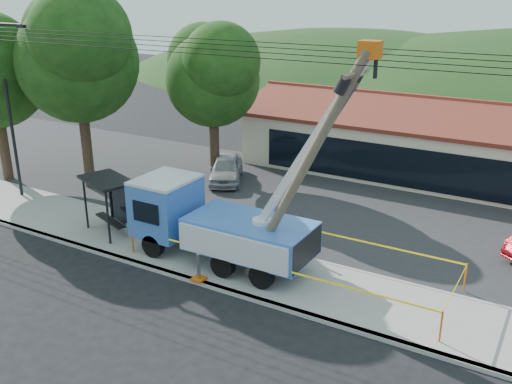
{
  "coord_description": "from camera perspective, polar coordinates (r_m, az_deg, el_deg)",
  "views": [
    {
      "loc": [
        11.1,
        -13.3,
        10.67
      ],
      "look_at": [
        0.44,
        5.0,
        2.95
      ],
      "focal_mm": 40.0,
      "sensor_mm": 36.0,
      "label": 1
    }
  ],
  "objects": [
    {
      "name": "curb",
      "position": [
        21.74,
        -4.92,
        -9.22
      ],
      "size": [
        60.0,
        0.25,
        0.15
      ],
      "primitive_type": "cube",
      "color": "gray",
      "rests_on": "ground"
    },
    {
      "name": "sidewalk",
      "position": [
        23.12,
        -2.21,
        -7.25
      ],
      "size": [
        60.0,
        4.0,
        0.15
      ],
      "primitive_type": "cube",
      "color": "gray",
      "rests_on": "ground"
    },
    {
      "name": "tree_west_near",
      "position": [
        31.58,
        -17.51,
        13.42
      ],
      "size": [
        7.56,
        6.72,
        10.8
      ],
      "color": "#332316",
      "rests_on": "ground"
    },
    {
      "name": "caution_tape",
      "position": [
        22.19,
        3.22,
        -5.95
      ],
      "size": [
        12.63,
        3.75,
        1.08
      ],
      "color": "#DE5A0C",
      "rests_on": "ground"
    },
    {
      "name": "bus_shelter",
      "position": [
        26.04,
        -14.26,
        -0.04
      ],
      "size": [
        3.01,
        2.41,
        2.53
      ],
      "rotation": [
        0.0,
        0.0,
        -0.34
      ],
      "color": "black",
      "rests_on": "ground"
    },
    {
      "name": "hill_west",
      "position": [
        73.89,
        9.4,
        11.46
      ],
      "size": [
        78.4,
        56.0,
        28.0
      ],
      "primitive_type": "ellipsoid",
      "color": "#1B3914",
      "rests_on": "ground"
    },
    {
      "name": "car_silver",
      "position": [
        32.72,
        -2.98,
        0.97
      ],
      "size": [
        3.52,
        4.59,
        1.46
      ],
      "primitive_type": "imported",
      "rotation": [
        0.0,
        0.0,
        0.48
      ],
      "color": "#A0A2A7",
      "rests_on": "ground"
    },
    {
      "name": "parking_lot",
      "position": [
        29.6,
        6.1,
        -1.12
      ],
      "size": [
        60.0,
        12.0,
        0.1
      ],
      "primitive_type": "cube",
      "color": "#28282B",
      "rests_on": "ground"
    },
    {
      "name": "strip_mall",
      "position": [
        35.15,
        17.64,
        4.6
      ],
      "size": [
        22.5,
        8.53,
        4.67
      ],
      "color": "beige",
      "rests_on": "ground"
    },
    {
      "name": "ground",
      "position": [
        20.34,
        -8.37,
        -11.84
      ],
      "size": [
        120.0,
        120.0,
        0.0
      ],
      "primitive_type": "plane",
      "color": "black",
      "rests_on": "ground"
    },
    {
      "name": "tree_lot",
      "position": [
        32.24,
        -4.37,
        12.02
      ],
      "size": [
        6.3,
        5.6,
        8.94
      ],
      "color": "#332316",
      "rests_on": "ground"
    },
    {
      "name": "utility_truck",
      "position": [
        22.77,
        -4.09,
        -2.98
      ],
      "size": [
        9.97,
        4.11,
        8.93
      ],
      "color": "black",
      "rests_on": "ground"
    },
    {
      "name": "leaning_pole",
      "position": [
        19.45,
        5.06,
        2.85
      ],
      "size": [
        4.58,
        1.84,
        8.81
      ],
      "color": "brown",
      "rests_on": "ground"
    },
    {
      "name": "streetlight",
      "position": [
        31.35,
        -23.36,
        8.56
      ],
      "size": [
        2.13,
        0.22,
        9.0
      ],
      "color": "black",
      "rests_on": "ground"
    }
  ]
}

